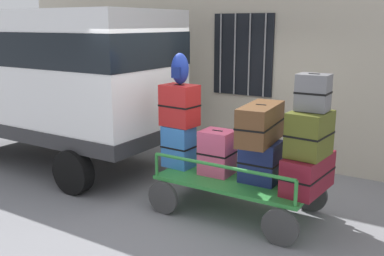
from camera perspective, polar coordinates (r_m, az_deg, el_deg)
name	(u,v)px	position (r m, az deg, el deg)	size (l,w,h in m)	color
ground_plane	(200,198)	(6.69, 1.00, -9.14)	(40.00, 40.00, 0.00)	gray
building_wall	(267,27)	(8.29, 9.74, 12.77)	(12.00, 0.38, 5.00)	#BCB29E
van	(50,72)	(8.48, -17.97, 7.01)	(4.80, 2.11, 2.79)	white
luggage_cart	(238,184)	(6.12, 5.98, -7.29)	(2.16, 1.23, 0.51)	#2D8438
cart_railing	(238,158)	(6.00, 6.07, -3.93)	(2.03, 1.10, 0.33)	#2D8438
suitcase_left_bottom	(179,146)	(6.41, -1.75, -2.41)	(0.45, 0.34, 0.61)	#3372C6
suitcase_left_middle	(180,105)	(6.30, -1.63, 2.97)	(0.53, 0.41, 0.60)	#B21E1E
suitcase_midleft_bottom	(217,152)	(6.10, 3.29, -3.19)	(0.45, 0.40, 0.63)	#CC4C72
suitcase_center_bottom	(261,161)	(5.89, 8.97, -4.30)	(0.50, 0.45, 0.56)	navy
suitcase_center_middle	(260,124)	(5.70, 8.90, 0.57)	(0.47, 0.94, 0.50)	brown
suitcase_midright_bottom	(308,173)	(5.70, 14.85, -5.68)	(0.48, 0.88, 0.47)	maroon
suitcase_midright_middle	(309,134)	(5.52, 15.05, -0.74)	(0.48, 0.61, 0.56)	#4C5119
suitcase_midright_top	(313,92)	(5.47, 15.50, 4.49)	(0.39, 0.32, 0.45)	slate
backpack	(180,69)	(6.23, -1.60, 7.69)	(0.27, 0.22, 0.44)	navy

